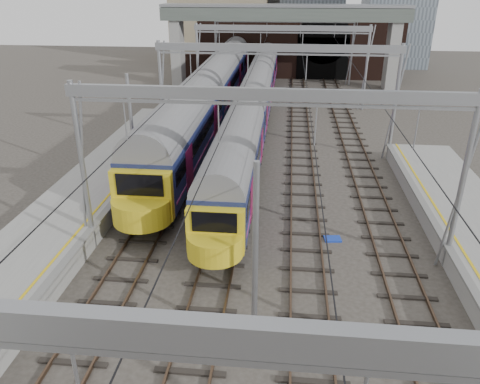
# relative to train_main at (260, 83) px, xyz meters

# --- Properties ---
(tracks) EXTENTS (14.40, 80.00, 0.22)m
(tracks) POSITION_rel_train_main_xyz_m (2.00, -21.22, -2.34)
(tracks) COLOR #4C3828
(tracks) RESTS_ON ground
(overhead_line) EXTENTS (16.80, 80.00, 8.00)m
(overhead_line) POSITION_rel_train_main_xyz_m (2.00, -14.73, 4.21)
(overhead_line) COLOR gray
(overhead_line) RESTS_ON ground
(retaining_wall) EXTENTS (28.00, 2.75, 9.00)m
(retaining_wall) POSITION_rel_train_main_xyz_m (3.40, 15.71, 1.97)
(retaining_wall) COLOR black
(retaining_wall) RESTS_ON ground
(overbridge) EXTENTS (28.00, 3.00, 9.25)m
(overbridge) POSITION_rel_train_main_xyz_m (2.00, 9.78, 4.91)
(overbridge) COLOR gray
(overbridge) RESTS_ON ground
(train_main) EXTENTS (2.59, 59.86, 4.52)m
(train_main) POSITION_rel_train_main_xyz_m (0.00, 0.00, 0.00)
(train_main) COLOR black
(train_main) RESTS_ON ground
(train_second) EXTENTS (3.10, 53.67, 5.23)m
(train_second) POSITION_rel_train_main_xyz_m (-4.00, -0.36, 0.31)
(train_second) COLOR black
(train_second) RESTS_ON ground
(equip_cover_b) EXTENTS (0.86, 0.72, 0.09)m
(equip_cover_b) POSITION_rel_train_main_xyz_m (2.79, -33.99, -2.32)
(equip_cover_b) COLOR #1736B3
(equip_cover_b) RESTS_ON ground
(equip_cover_c) EXTENTS (0.89, 0.68, 0.10)m
(equip_cover_c) POSITION_rel_train_main_xyz_m (5.33, -26.38, -2.31)
(equip_cover_c) COLOR #1736B3
(equip_cover_c) RESTS_ON ground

